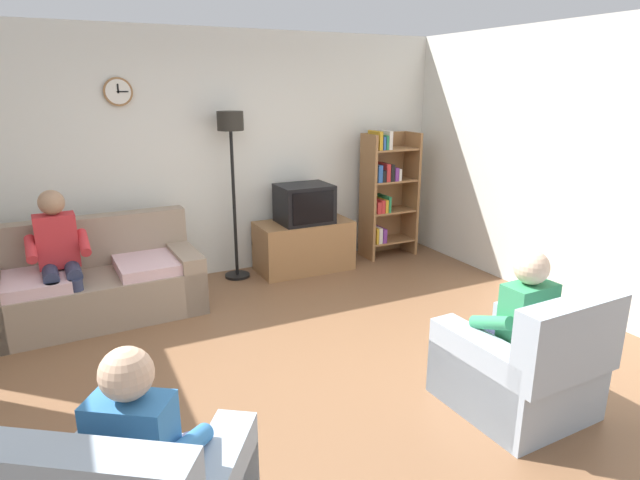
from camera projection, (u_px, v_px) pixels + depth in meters
name	position (u px, v px, depth m)	size (l,w,h in m)	color
ground_plane	(317.00, 376.00, 4.01)	(12.00, 12.00, 0.00)	brown
back_wall_assembly	(213.00, 156.00, 5.92)	(6.20, 0.17, 2.70)	silver
right_wall	(598.00, 172.00, 4.85)	(0.12, 5.80, 2.70)	silver
couch	(94.00, 285.00, 4.98)	(1.94, 0.96, 0.90)	gray
tv_stand	(304.00, 246.00, 6.26)	(1.10, 0.56, 0.58)	olive
tv	(304.00, 204.00, 6.10)	(0.60, 0.49, 0.44)	black
bookshelf	(385.00, 191.00, 6.66)	(0.68, 0.36, 1.59)	olive
floor_lamp	(232.00, 149.00, 5.68)	(0.28, 0.28, 1.85)	black
armchair_near_bookshelf	(520.00, 370.00, 3.54)	(0.83, 0.91, 0.90)	#9EADBC
person_on_couch	(59.00, 253.00, 4.66)	(0.52, 0.55, 1.24)	red
person_in_left_armchair	(145.00, 446.00, 2.31)	(0.61, 0.64, 1.12)	#3372B2
person_in_right_armchair	(515.00, 321.00, 3.53)	(0.52, 0.55, 1.12)	#338C59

